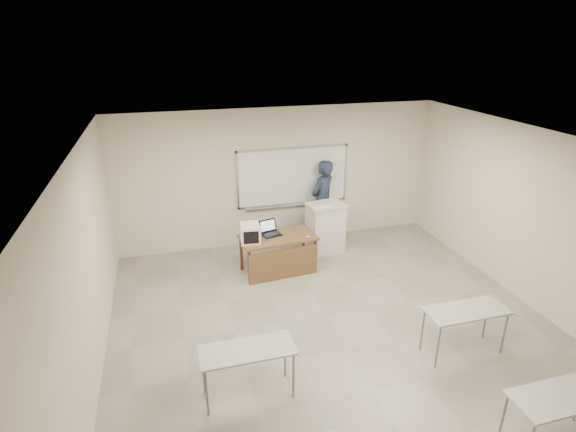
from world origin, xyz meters
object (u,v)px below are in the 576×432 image
object	(u,v)px
laptop	(271,231)
keyboard	(321,206)
crt_monitor	(250,233)
mouse	(308,237)
whiteboard	(293,177)
podium	(325,228)
instructor_desk	(279,248)
presenter	(322,201)

from	to	relation	value
laptop	keyboard	world-z (taller)	keyboard
crt_monitor	laptop	bearing A→B (deg)	31.84
mouse	whiteboard	bearing A→B (deg)	93.88
podium	whiteboard	bearing A→B (deg)	116.14
podium	crt_monitor	bearing A→B (deg)	-166.20
instructor_desk	mouse	size ratio (longest dim) A/B	16.20
podium	laptop	bearing A→B (deg)	-168.14
crt_monitor	mouse	distance (m)	1.12
crt_monitor	laptop	world-z (taller)	crt_monitor
whiteboard	presenter	distance (m)	0.86
podium	crt_monitor	xyz separation A→B (m)	(-1.75, -0.66, 0.38)
whiteboard	crt_monitor	size ratio (longest dim) A/B	5.90
instructor_desk	keyboard	bearing A→B (deg)	24.57
whiteboard	instructor_desk	distance (m)	1.88
instructor_desk	presenter	size ratio (longest dim) A/B	0.78
whiteboard	mouse	xyz separation A→B (m)	(-0.15, -1.57, -0.71)
crt_monitor	podium	bearing A→B (deg)	26.51
podium	presenter	bearing A→B (deg)	70.13
instructor_desk	presenter	world-z (taller)	presenter
laptop	mouse	size ratio (longest dim) A/B	3.97
mouse	keyboard	bearing A→B (deg)	63.01
instructor_desk	laptop	world-z (taller)	laptop
whiteboard	presenter	world-z (taller)	whiteboard
mouse	keyboard	world-z (taller)	keyboard
instructor_desk	presenter	distance (m)	1.90
whiteboard	podium	size ratio (longest dim) A/B	2.30
podium	mouse	xyz separation A→B (m)	(-0.65, -0.80, 0.23)
instructor_desk	keyboard	xyz separation A→B (m)	(1.05, 0.59, 0.54)
keyboard	whiteboard	bearing A→B (deg)	108.73
presenter	instructor_desk	bearing A→B (deg)	10.28
podium	keyboard	distance (m)	0.58
crt_monitor	keyboard	bearing A→B (deg)	24.51
whiteboard	keyboard	xyz separation A→B (m)	(0.35, -0.89, -0.39)
whiteboard	laptop	size ratio (longest dim) A/B	6.97
instructor_desk	laptop	xyz separation A→B (m)	(-0.10, 0.27, 0.26)
whiteboard	podium	world-z (taller)	whiteboard
instructor_desk	mouse	world-z (taller)	mouse
whiteboard	keyboard	distance (m)	1.03
mouse	presenter	xyz separation A→B (m)	(0.78, 1.39, 0.16)
mouse	presenter	world-z (taller)	presenter
instructor_desk	podium	distance (m)	1.40
podium	laptop	world-z (taller)	podium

